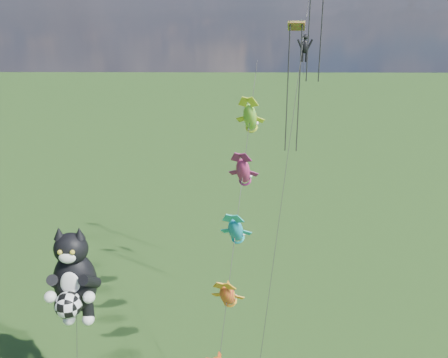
{
  "coord_description": "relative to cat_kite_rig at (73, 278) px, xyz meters",
  "views": [
    {
      "loc": [
        11.62,
        -19.26,
        21.33
      ],
      "look_at": [
        11.31,
        9.76,
        11.19
      ],
      "focal_mm": 40.0,
      "sensor_mm": 36.0,
      "label": 1
    }
  ],
  "objects": [
    {
      "name": "cat_kite_rig",
      "position": [
        0.0,
        0.0,
        0.0
      ],
      "size": [
        2.61,
        4.17,
        10.69
      ],
      "rotation": [
        0.0,
        0.0,
        0.09
      ],
      "color": "brown",
      "rests_on": "ground"
    },
    {
      "name": "fish_windsock_rig",
      "position": [
        8.47,
        0.85,
        2.34
      ],
      "size": [
        3.26,
        15.69,
        18.17
      ],
      "rotation": [
        0.0,
        0.0,
        0.13
      ],
      "color": "brown",
      "rests_on": "ground"
    },
    {
      "name": "parafoil_rig",
      "position": [
        12.69,
        8.62,
        11.38
      ],
      "size": [
        5.65,
        16.98,
        27.55
      ],
      "rotation": [
        0.0,
        0.0,
        -0.2
      ],
      "color": "brown",
      "rests_on": "ground"
    }
  ]
}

